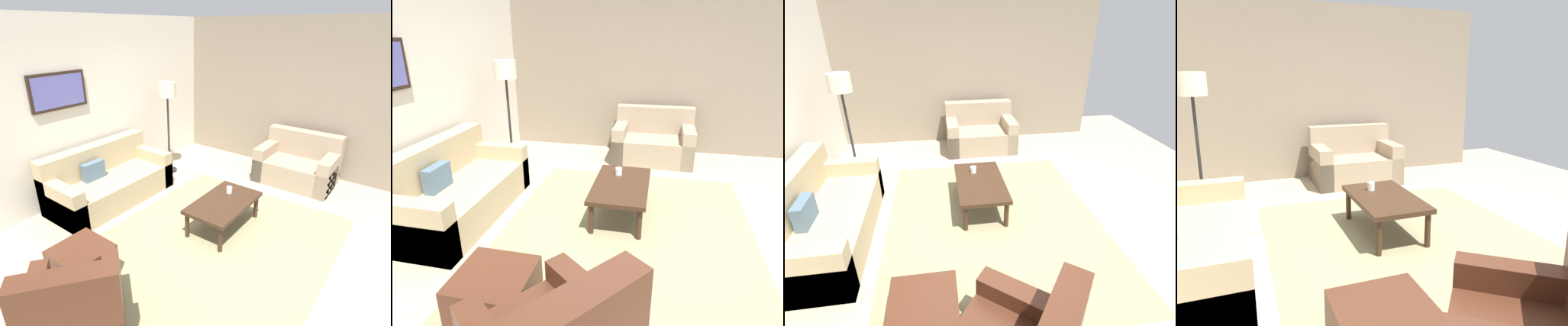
% 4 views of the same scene
% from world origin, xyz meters
% --- Properties ---
extents(ground_plane, '(8.00, 8.00, 0.00)m').
position_xyz_m(ground_plane, '(0.00, 0.00, 0.00)').
color(ground_plane, tan).
extents(rear_partition, '(6.00, 0.12, 2.80)m').
position_xyz_m(rear_partition, '(0.00, 2.60, 1.40)').
color(rear_partition, silver).
rests_on(rear_partition, ground_plane).
extents(stone_feature_panel, '(0.12, 5.20, 2.80)m').
position_xyz_m(stone_feature_panel, '(3.00, 0.00, 1.40)').
color(stone_feature_panel, gray).
rests_on(stone_feature_panel, ground_plane).
extents(area_rug, '(3.23, 2.73, 0.01)m').
position_xyz_m(area_rug, '(0.00, 0.00, 0.00)').
color(area_rug, gray).
rests_on(area_rug, ground_plane).
extents(couch_main, '(1.96, 0.92, 0.88)m').
position_xyz_m(couch_main, '(-0.04, 2.09, 0.30)').
color(couch_main, tan).
rests_on(couch_main, ground_plane).
extents(couch_loveseat, '(0.89, 1.32, 0.88)m').
position_xyz_m(couch_loveseat, '(2.45, -0.18, 0.30)').
color(couch_loveseat, gray).
rests_on(couch_loveseat, ground_plane).
extents(armchair_leather, '(1.12, 1.12, 0.95)m').
position_xyz_m(armchair_leather, '(-1.92, 0.20, 0.31)').
color(armchair_leather, '#4C2819').
rests_on(armchair_leather, ground_plane).
extents(ottoman, '(0.56, 0.56, 0.40)m').
position_xyz_m(ottoman, '(-1.41, 0.85, 0.20)').
color(ottoman, '#4C2819').
rests_on(ottoman, ground_plane).
extents(coffee_table, '(1.10, 0.64, 0.41)m').
position_xyz_m(coffee_table, '(0.37, 0.12, 0.36)').
color(coffee_table, '#382316').
rests_on(coffee_table, ground_plane).
extents(cup, '(0.08, 0.08, 0.09)m').
position_xyz_m(cup, '(0.62, 0.19, 0.46)').
color(cup, white).
rests_on(cup, coffee_table).
extents(lamp_standing, '(0.32, 0.32, 1.71)m').
position_xyz_m(lamp_standing, '(1.38, 1.98, 1.41)').
color(lamp_standing, black).
rests_on(lamp_standing, ground_plane).
extents(framed_artwork, '(0.88, 0.04, 0.53)m').
position_xyz_m(framed_artwork, '(-0.37, 2.51, 1.76)').
color(framed_artwork, black).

